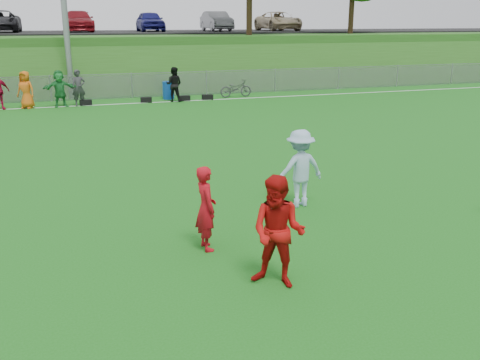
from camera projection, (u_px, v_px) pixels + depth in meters
name	position (u px, v px, depth m)	size (l,w,h in m)	color
ground	(275.00, 243.00, 9.71)	(120.00, 120.00, 0.00)	#185F14
sideline_far	(138.00, 103.00, 26.09)	(60.00, 0.10, 0.01)	white
fence	(132.00, 85.00, 27.72)	(58.00, 0.06, 1.30)	gray
berm	(111.00, 56.00, 37.49)	(120.00, 18.00, 3.00)	#265718
parking_lot	(107.00, 32.00, 38.86)	(120.00, 12.00, 0.10)	black
car_row	(90.00, 21.00, 37.38)	(32.04, 5.18, 1.44)	silver
spectator_row	(72.00, 88.00, 24.94)	(9.09, 0.95, 1.69)	#A70B2F
gear_bags	(157.00, 99.00, 26.43)	(6.56, 0.36, 0.26)	black
player_red_left	(206.00, 208.00, 9.27)	(0.55, 0.36, 1.51)	#A90B15
player_red_center	(278.00, 232.00, 7.94)	(0.84, 0.66, 1.73)	#AF0D0C
player_blue	(300.00, 168.00, 11.45)	(1.09, 0.62, 1.68)	#98B9D4
recycling_bin	(168.00, 90.00, 27.38)	(0.59, 0.59, 0.89)	#0D3E97
bicycle	(236.00, 88.00, 28.07)	(0.60, 1.72, 0.90)	#2D2D2F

